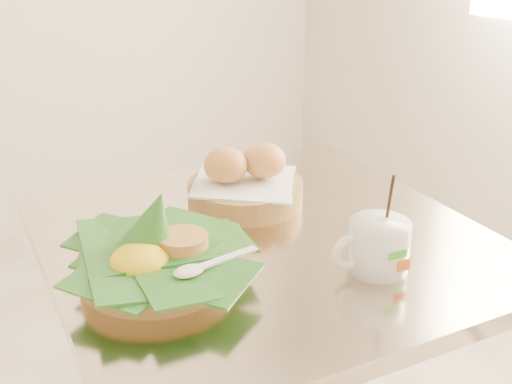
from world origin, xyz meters
TOP-DOWN VIEW (x-y plane):
  - cafe_table at (0.21, -0.00)m, footprint 0.80×0.80m
  - rice_basket at (-0.00, -0.02)m, footprint 0.28×0.28m
  - bread_basket at (0.26, 0.13)m, footprint 0.25×0.25m
  - coffee_mug at (0.27, -0.19)m, footprint 0.12×0.10m

SIDE VIEW (x-z plane):
  - cafe_table at x=0.21m, z-range 0.15..0.90m
  - rice_basket at x=0.00m, z-range 0.72..0.86m
  - bread_basket at x=0.26m, z-range 0.73..0.84m
  - coffee_mug at x=0.27m, z-range 0.71..0.87m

